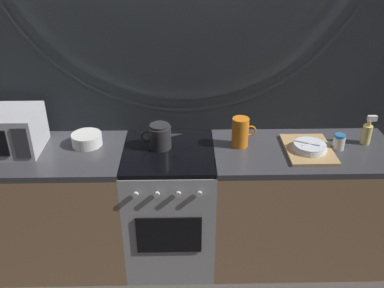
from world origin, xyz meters
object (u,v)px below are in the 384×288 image
object	(u,v)px
stove_unit	(170,206)
mixing_bowl	(87,139)
microwave	(4,131)
spice_jar	(339,142)
kettle	(160,136)
spray_bottle	(367,133)
dish_pile	(309,148)
pitcher	(240,132)

from	to	relation	value
stove_unit	mixing_bowl	world-z (taller)	mixing_bowl
microwave	mixing_bowl	xyz separation A→B (m)	(0.51, 0.05, -0.10)
microwave	spice_jar	xyz separation A→B (m)	(2.17, -0.04, -0.08)
kettle	spice_jar	bearing A→B (deg)	-2.22
microwave	spray_bottle	size ratio (longest dim) A/B	2.27
dish_pile	mixing_bowl	bearing A→B (deg)	175.23
dish_pile	spray_bottle	bearing A→B (deg)	14.20
pitcher	dish_pile	distance (m)	0.46
kettle	spray_bottle	size ratio (longest dim) A/B	1.40
mixing_bowl	kettle	bearing A→B (deg)	-5.23
stove_unit	mixing_bowl	distance (m)	0.74
mixing_bowl	spice_jar	size ratio (longest dim) A/B	1.90
microwave	pitcher	bearing A→B (deg)	0.61
microwave	stove_unit	bearing A→B (deg)	-2.59
dish_pile	spray_bottle	distance (m)	0.43
kettle	spice_jar	xyz separation A→B (m)	(1.17, -0.05, -0.03)
spray_bottle	stove_unit	bearing A→B (deg)	-176.55
microwave	spice_jar	world-z (taller)	microwave
stove_unit	microwave	size ratio (longest dim) A/B	1.96
stove_unit	kettle	bearing A→B (deg)	135.57
mixing_bowl	dish_pile	world-z (taller)	mixing_bowl
kettle	pitcher	xyz separation A→B (m)	(0.53, 0.01, 0.02)
dish_pile	spice_jar	size ratio (longest dim) A/B	3.81
microwave	pitcher	distance (m)	1.53
microwave	spray_bottle	world-z (taller)	microwave
kettle	spice_jar	size ratio (longest dim) A/B	2.71
stove_unit	dish_pile	size ratio (longest dim) A/B	2.25
stove_unit	kettle	xyz separation A→B (m)	(-0.05, 0.05, 0.53)
kettle	spray_bottle	xyz separation A→B (m)	(1.38, 0.03, -0.00)
microwave	kettle	size ratio (longest dim) A/B	1.62
mixing_bowl	pitcher	world-z (taller)	pitcher
microwave	pitcher	xyz separation A→B (m)	(1.53, 0.02, -0.03)
dish_pile	kettle	bearing A→B (deg)	175.46
stove_unit	mixing_bowl	size ratio (longest dim) A/B	4.50
mixing_bowl	pitcher	bearing A→B (deg)	-1.91
microwave	mixing_bowl	world-z (taller)	microwave
microwave	dish_pile	bearing A→B (deg)	-2.08
microwave	kettle	world-z (taller)	microwave
spice_jar	kettle	bearing A→B (deg)	177.78
stove_unit	pitcher	bearing A→B (deg)	7.68
microwave	kettle	bearing A→B (deg)	0.31
kettle	microwave	bearing A→B (deg)	-179.69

